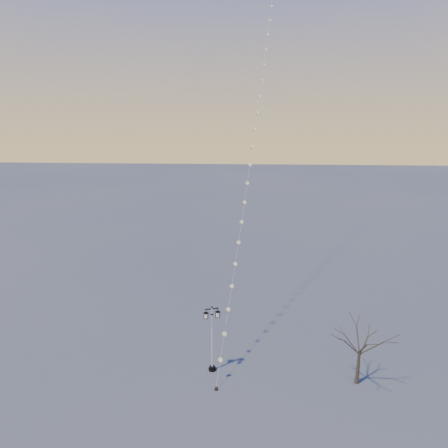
# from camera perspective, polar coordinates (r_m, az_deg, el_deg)

# --- Properties ---
(ground) EXTENTS (300.00, 300.00, 0.00)m
(ground) POSITION_cam_1_polar(r_m,az_deg,el_deg) (29.08, -0.27, -20.89)
(ground) COLOR #535654
(ground) RESTS_ON ground
(street_lamp) EXTENTS (1.19, 0.66, 4.82)m
(street_lamp) POSITION_cam_1_polar(r_m,az_deg,el_deg) (28.33, -1.71, -15.55)
(street_lamp) COLOR black
(street_lamp) RESTS_ON ground
(bare_tree) EXTENTS (2.65, 2.65, 4.40)m
(bare_tree) POSITION_cam_1_polar(r_m,az_deg,el_deg) (28.27, 18.81, -15.52)
(bare_tree) COLOR #403625
(bare_tree) RESTS_ON ground
(kite_train) EXTENTS (5.90, 34.31, 43.40)m
(kite_train) POSITION_cam_1_polar(r_m,az_deg,el_deg) (39.54, 5.28, 21.16)
(kite_train) COLOR black
(kite_train) RESTS_ON ground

